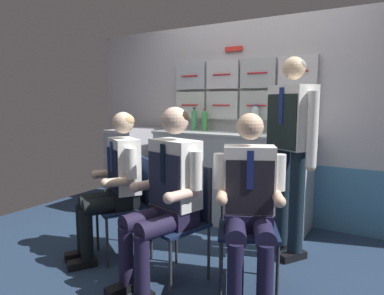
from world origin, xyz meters
The scene contains 17 objects.
ground centered at (0.00, 0.00, -0.02)m, with size 4.80×4.80×0.04m, color #21344D.
galley_bulkhead centered at (-0.01, 1.37, 1.07)m, with size 4.20×0.14×2.15m.
galley_counter centered at (-0.12, 1.09, 0.48)m, with size 1.68×0.53×0.96m.
service_trolley centered at (-1.30, 0.93, 0.51)m, with size 0.40×0.65×0.96m.
folding_chair_left centered at (-0.49, -0.05, 0.50)m, with size 0.55×0.55×0.82m.
crew_member_left centered at (-0.57, -0.18, 0.65)m, with size 0.58×0.65×1.20m.
folding_chair_center centered at (0.08, -0.16, 0.50)m, with size 0.49×0.49×0.82m.
crew_member_center centered at (0.04, -0.31, 0.68)m, with size 0.52×0.68×1.25m.
folding_chair_right centered at (0.52, 0.00, 0.50)m, with size 0.53×0.53×0.82m.
crew_member_right centered at (0.58, -0.15, 0.66)m, with size 0.55×0.66×1.21m.
crew_member_standing centered at (0.65, 0.58, 0.97)m, with size 0.45×0.39×1.64m.
water_bottle_blue_cap centered at (0.40, 0.94, 1.11)m, with size 0.07×0.07×0.31m.
sparkling_bottle_green centered at (0.09, 1.24, 1.10)m, with size 0.08×0.08×0.30m.
water_bottle_clear centered at (-0.50, 1.21, 1.08)m, with size 0.07×0.07×0.25m.
water_bottle_tall centered at (-0.63, 1.20, 1.08)m, with size 0.07×0.07×0.26m.
coffee_cup_white centered at (-0.76, 1.15, 1.00)m, with size 0.06×0.06×0.07m.
coffee_cup_spare centered at (-0.83, 0.96, 0.99)m, with size 0.07×0.07×0.06m.
Camera 1 is at (1.38, -2.23, 1.29)m, focal length 32.29 mm.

